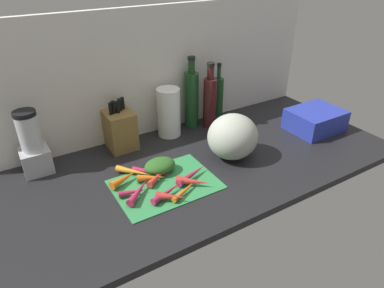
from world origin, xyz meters
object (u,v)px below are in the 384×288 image
object	(u,v)px
carrot_4	(167,192)
carrot_8	(193,181)
carrot_6	(124,179)
carrot_9	(151,172)
dish_rack	(315,120)
carrot_1	(160,175)
bottle_2	(218,99)
carrot_5	(171,197)
winter_squash	(233,137)
knife_block	(120,129)
carrot_11	(192,174)
blender_appliance	(33,147)
carrot_7	(134,172)
paper_towel_roll	(169,112)
carrot_10	(186,189)
bottle_1	(210,101)
bottle_0	(192,98)
carrot_3	(139,191)
carrot_2	(151,178)
cutting_board	(165,184)
carrot_0	(133,192)

from	to	relation	value
carrot_4	carrot_8	world-z (taller)	carrot_8
carrot_6	carrot_9	distance (cm)	11.48
carrot_8	dish_rack	world-z (taller)	dish_rack
carrot_1	bottle_2	distance (cm)	62.42
carrot_5	winter_squash	distance (cm)	41.56
carrot_5	knife_block	distance (cm)	48.91
carrot_6	bottle_2	bearing A→B (deg)	24.14
carrot_11	blender_appliance	xyz separation A→B (cm)	(-51.96, 38.50, 9.43)
carrot_7	blender_appliance	world-z (taller)	blender_appliance
blender_appliance	paper_towel_roll	xyz separation A→B (cm)	(62.24, 0.34, 0.27)
carrot_9	carrot_10	bearing A→B (deg)	-68.79
carrot_8	carrot_5	bearing A→B (deg)	-161.86
carrot_6	winter_squash	distance (cm)	49.75
carrot_1	carrot_11	size ratio (longest dim) A/B	0.92
carrot_7	carrot_9	size ratio (longest dim) A/B	0.97
carrot_6	carrot_10	size ratio (longest dim) A/B	0.77
bottle_1	bottle_2	xyz separation A→B (cm)	(7.89, 3.99, -1.80)
carrot_4	bottle_1	size ratio (longest dim) A/B	0.44
carrot_10	blender_appliance	bearing A→B (deg)	135.03
bottle_0	knife_block	bearing A→B (deg)	-177.75
blender_appliance	bottle_0	size ratio (longest dim) A/B	0.75
carrot_7	bottle_1	distance (cm)	57.37
carrot_1	knife_block	world-z (taller)	knife_block
carrot_3	dish_rack	xyz separation A→B (cm)	(99.28, 4.28, 2.94)
carrot_2	carrot_4	world-z (taller)	carrot_2
carrot_6	carrot_10	distance (cm)	25.35
carrot_3	carrot_9	bearing A→B (deg)	44.32
blender_appliance	bottle_0	xyz separation A→B (cm)	(76.86, 3.12, 3.54)
carrot_8	carrot_11	bearing A→B (deg)	61.45
knife_block	bottle_0	size ratio (longest dim) A/B	0.64
bottle_1	dish_rack	world-z (taller)	bottle_1
carrot_1	bottle_2	bearing A→B (deg)	33.01
carrot_1	carrot_11	xyz separation A→B (cm)	(11.32, -6.62, 0.15)
carrot_5	carrot_4	bearing A→B (deg)	86.95
bottle_2	carrot_9	bearing A→B (deg)	-150.88
carrot_8	bottle_2	xyz separation A→B (cm)	(42.81, 44.73, 9.82)
bottle_0	bottle_2	distance (cm)	15.77
carrot_2	winter_squash	world-z (taller)	winter_squash
carrot_9	paper_towel_roll	distance (cm)	38.32
cutting_board	carrot_5	bearing A→B (deg)	-106.13
carrot_5	carrot_9	distance (cm)	18.71
carrot_1	knife_block	size ratio (longest dim) A/B	0.66
carrot_6	paper_towel_roll	distance (cm)	45.72
carrot_0	carrot_10	world-z (taller)	carrot_0
carrot_6	blender_appliance	size ratio (longest dim) A/B	0.45
cutting_board	carrot_2	bearing A→B (deg)	133.69
knife_block	bottle_1	xyz separation A→B (cm)	(47.14, -3.88, 5.00)
carrot_8	carrot_9	distance (cm)	18.38
winter_squash	dish_rack	bearing A→B (deg)	-0.64
carrot_2	carrot_3	size ratio (longest dim) A/B	0.72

